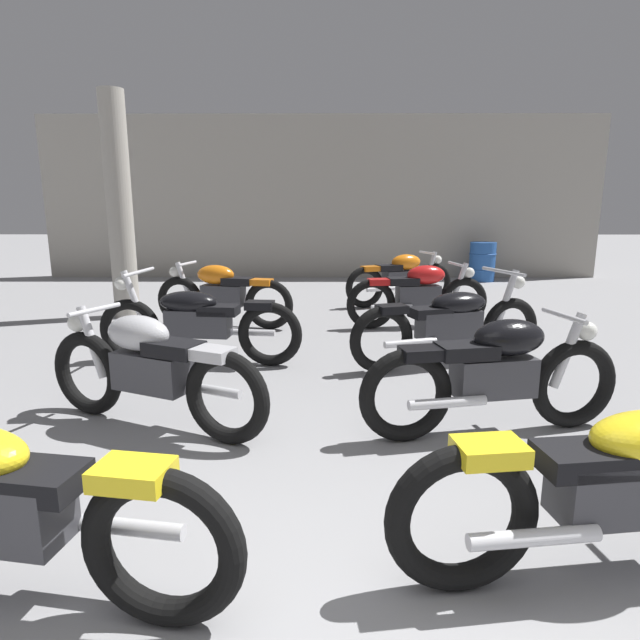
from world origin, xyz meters
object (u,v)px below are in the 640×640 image
support_pillar (120,207)px  motorcycle_left_row_2 (197,321)px  motorcycle_right_row_2 (450,323)px  oil_drum (482,262)px  motorcycle_left_row_1 (150,368)px  motorcycle_left_row_3 (223,294)px  motorcycle_right_row_0 (633,482)px  motorcycle_right_row_4 (401,278)px  motorcycle_right_row_3 (419,294)px  motorcycle_right_row_1 (495,373)px

support_pillar → motorcycle_left_row_2: 3.12m
motorcycle_right_row_2 → oil_drum: 6.71m
motorcycle_left_row_1 → motorcycle_left_row_3: 3.36m
motorcycle_right_row_0 → motorcycle_right_row_2: (-0.04, 3.17, 0.00)m
motorcycle_left_row_1 → motorcycle_right_row_4: 5.59m
motorcycle_left_row_3 → motorcycle_right_row_2: motorcycle_right_row_2 is taller
motorcycle_right_row_0 → motorcycle_left_row_3: bearing=118.7°
motorcycle_left_row_3 → motorcycle_right_row_4: same height
motorcycle_right_row_3 → motorcycle_right_row_4: 1.64m
motorcycle_left_row_2 → motorcycle_right_row_0: (2.64, -3.23, 0.00)m
motorcycle_left_row_1 → motorcycle_right_row_1: (2.48, -0.10, 0.00)m
motorcycle_left_row_1 → motorcycle_left_row_3: same height
motorcycle_left_row_2 → motorcycle_right_row_4: (2.59, 3.34, 0.01)m
motorcycle_right_row_3 → motorcycle_left_row_2: bearing=-146.7°
motorcycle_left_row_1 → motorcycle_right_row_4: same height
support_pillar → motorcycle_right_row_0: bearing=-52.8°
motorcycle_right_row_4 → oil_drum: motorcycle_right_row_4 is taller
support_pillar → oil_drum: bearing=31.1°
motorcycle_right_row_1 → support_pillar: bearing=135.1°
motorcycle_left_row_1 → oil_drum: (4.77, 7.91, -0.03)m
motorcycle_right_row_0 → oil_drum: bearing=77.2°
motorcycle_right_row_1 → motorcycle_right_row_3: bearing=88.8°
motorcycle_left_row_1 → oil_drum: size_ratio=2.17×
motorcycle_left_row_1 → motorcycle_left_row_2: (-0.04, 1.64, -0.01)m
motorcycle_right_row_0 → motorcycle_right_row_4: 6.57m
motorcycle_right_row_1 → motorcycle_right_row_4: (0.07, 5.08, 0.00)m
motorcycle_right_row_1 → motorcycle_left_row_3: bearing=126.8°
motorcycle_right_row_0 → support_pillar: bearing=127.2°
support_pillar → motorcycle_left_row_2: (1.63, -2.40, -1.15)m
motorcycle_right_row_4 → oil_drum: (2.22, 2.94, -0.03)m
motorcycle_right_row_1 → motorcycle_right_row_4: size_ratio=1.04×
motorcycle_left_row_1 → motorcycle_right_row_3: same height
motorcycle_left_row_3 → motorcycle_right_row_0: bearing=-61.3°
motorcycle_right_row_1 → motorcycle_right_row_3: 3.44m
motorcycle_left_row_1 → oil_drum: bearing=58.9°
motorcycle_right_row_4 → oil_drum: bearing=52.9°
motorcycle_left_row_1 → motorcycle_right_row_2: motorcycle_right_row_2 is taller
support_pillar → motorcycle_right_row_0: size_ratio=1.48×
motorcycle_right_row_1 → motorcycle_right_row_4: bearing=89.2°
support_pillar → motorcycle_left_row_3: support_pillar is taller
motorcycle_right_row_0 → motorcycle_right_row_1: 1.50m
motorcycle_left_row_2 → motorcycle_left_row_3: 1.72m
support_pillar → motorcycle_right_row_3: bearing=-9.3°
motorcycle_right_row_0 → motorcycle_right_row_3: (-0.05, 4.93, 0.01)m
motorcycle_left_row_1 → motorcycle_left_row_3: (-0.10, 3.35, 0.00)m
support_pillar → motorcycle_left_row_3: size_ratio=1.65×
support_pillar → oil_drum: size_ratio=3.76×
motorcycle_left_row_1 → motorcycle_right_row_0: 3.05m
motorcycle_right_row_4 → support_pillar: bearing=-167.3°
motorcycle_left_row_1 → motorcycle_left_row_2: motorcycle_left_row_2 is taller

